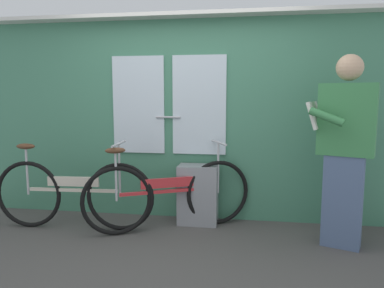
{
  "coord_description": "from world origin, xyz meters",
  "views": [
    {
      "loc": [
        0.69,
        -2.95,
        1.4
      ],
      "look_at": [
        0.13,
        0.69,
        0.92
      ],
      "focal_mm": 34.23,
      "sensor_mm": 36.0,
      "label": 1
    }
  ],
  "objects_px": {
    "bicycle_leaning_behind": "(169,194)",
    "passenger_reading_newspaper": "(344,147)",
    "bicycle_near_door": "(73,193)",
    "trash_bin_by_wall": "(198,194)"
  },
  "relations": [
    {
      "from": "passenger_reading_newspaper",
      "to": "trash_bin_by_wall",
      "type": "distance_m",
      "value": 1.59
    },
    {
      "from": "passenger_reading_newspaper",
      "to": "bicycle_near_door",
      "type": "bearing_deg",
      "value": 19.84
    },
    {
      "from": "passenger_reading_newspaper",
      "to": "bicycle_leaning_behind",
      "type": "bearing_deg",
      "value": 14.97
    },
    {
      "from": "bicycle_leaning_behind",
      "to": "passenger_reading_newspaper",
      "type": "relative_size",
      "value": 0.93
    },
    {
      "from": "bicycle_near_door",
      "to": "passenger_reading_newspaper",
      "type": "distance_m",
      "value": 2.74
    },
    {
      "from": "bicycle_leaning_behind",
      "to": "passenger_reading_newspaper",
      "type": "xyz_separation_m",
      "value": [
        1.68,
        -0.17,
        0.56
      ]
    },
    {
      "from": "bicycle_near_door",
      "to": "bicycle_leaning_behind",
      "type": "distance_m",
      "value": 1.01
    },
    {
      "from": "bicycle_leaning_behind",
      "to": "passenger_reading_newspaper",
      "type": "distance_m",
      "value": 1.78
    },
    {
      "from": "bicycle_leaning_behind",
      "to": "trash_bin_by_wall",
      "type": "distance_m",
      "value": 0.37
    },
    {
      "from": "passenger_reading_newspaper",
      "to": "trash_bin_by_wall",
      "type": "height_order",
      "value": "passenger_reading_newspaper"
    }
  ]
}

